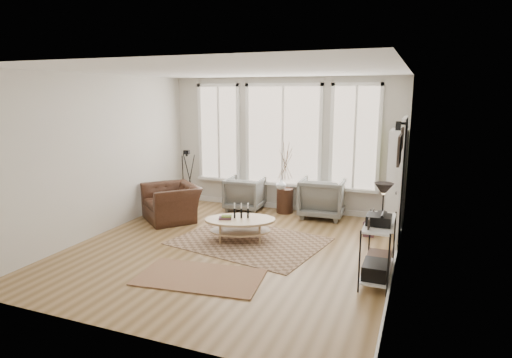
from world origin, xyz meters
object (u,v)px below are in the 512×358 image
at_px(armchair_right, 323,197).
at_px(side_table, 285,180).
at_px(accent_chair, 171,203).
at_px(armchair_left, 245,193).
at_px(bookcase, 397,179).
at_px(low_shelf, 378,244).
at_px(coffee_table, 240,224).

height_order(armchair_right, side_table, side_table).
bearing_deg(accent_chair, armchair_left, 88.89).
bearing_deg(bookcase, side_table, 174.42).
bearing_deg(armchair_left, bookcase, 174.65).
relative_size(armchair_right, accent_chair, 0.82).
distance_m(bookcase, side_table, 2.31).
relative_size(armchair_left, accent_chair, 0.72).
height_order(bookcase, side_table, bookcase).
xyz_separation_m(bookcase, armchair_left, (-3.19, 0.14, -0.59)).
bearing_deg(armchair_right, accent_chair, 22.86).
bearing_deg(accent_chair, side_table, 73.96).
bearing_deg(low_shelf, accent_chair, 161.91).
height_order(bookcase, armchair_right, bookcase).
relative_size(coffee_table, side_table, 0.96).
relative_size(armchair_left, armchair_right, 0.88).
height_order(low_shelf, coffee_table, low_shelf).
height_order(side_table, accent_chair, side_table).
xyz_separation_m(bookcase, coffee_table, (-2.49, -1.77, -0.65)).
distance_m(low_shelf, armchair_left, 4.11).
bearing_deg(bookcase, armchair_right, 171.96).
height_order(coffee_table, armchair_left, armchair_left).
xyz_separation_m(armchair_right, side_table, (-0.83, 0.02, 0.30)).
distance_m(bookcase, armchair_right, 1.57).
bearing_deg(low_shelf, armchair_left, 139.69).
bearing_deg(bookcase, coffee_table, -144.58).
bearing_deg(side_table, accent_chair, -145.74).
bearing_deg(coffee_table, accent_chair, 160.72).
relative_size(coffee_table, armchair_right, 1.58).
bearing_deg(armchair_left, side_table, -177.32).
distance_m(coffee_table, side_table, 2.04).
bearing_deg(coffee_table, bookcase, 35.42).
xyz_separation_m(armchair_left, accent_chair, (-1.10, -1.27, -0.01)).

